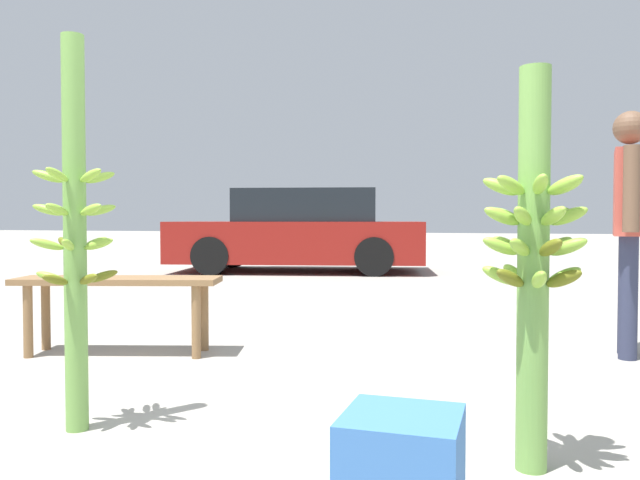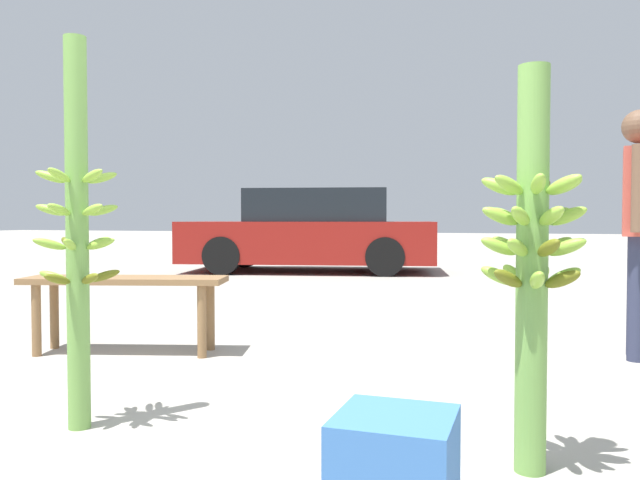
{
  "view_description": "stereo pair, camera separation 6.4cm",
  "coord_description": "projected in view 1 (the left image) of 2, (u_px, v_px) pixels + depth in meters",
  "views": [
    {
      "loc": [
        0.86,
        -1.91,
        0.9
      ],
      "look_at": [
        0.06,
        0.62,
        0.82
      ],
      "focal_mm": 35.0,
      "sensor_mm": 36.0,
      "label": 1
    },
    {
      "loc": [
        0.92,
        -1.89,
        0.9
      ],
      "look_at": [
        0.06,
        0.62,
        0.82
      ],
      "focal_mm": 35.0,
      "sensor_mm": 36.0,
      "label": 2
    }
  ],
  "objects": [
    {
      "name": "banana_stalk_left",
      "position": [
        75.0,
        233.0,
        2.65
      ],
      "size": [
        0.36,
        0.36,
        1.68
      ],
      "color": "#6B9E47",
      "rests_on": "ground_plane"
    },
    {
      "name": "banana_stalk_center",
      "position": [
        533.0,
        258.0,
        2.23
      ],
      "size": [
        0.37,
        0.37,
        1.45
      ],
      "color": "#6B9E47",
      "rests_on": "ground_plane"
    },
    {
      "name": "vendor_person",
      "position": [
        629.0,
        210.0,
        4.08
      ],
      "size": [
        0.23,
        0.61,
        1.61
      ],
      "rotation": [
        0.0,
        0.0,
        -1.68
      ],
      "color": "#2D334C",
      "rests_on": "ground_plane"
    },
    {
      "name": "market_bench",
      "position": [
        118.0,
        291.0,
        4.18
      ],
      "size": [
        1.39,
        0.71,
        0.52
      ],
      "rotation": [
        0.0,
        0.0,
        0.28
      ],
      "color": "olive",
      "rests_on": "ground_plane"
    },
    {
      "name": "parked_car",
      "position": [
        300.0,
        232.0,
        10.82
      ],
      "size": [
        4.56,
        2.73,
        1.41
      ],
      "rotation": [
        0.0,
        0.0,
        1.79
      ],
      "color": "maroon",
      "rests_on": "ground_plane"
    },
    {
      "name": "produce_crate",
      "position": [
        402.0,
        471.0,
        1.82
      ],
      "size": [
        0.34,
        0.34,
        0.34
      ],
      "color": "#386BB2",
      "rests_on": "ground_plane"
    }
  ]
}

